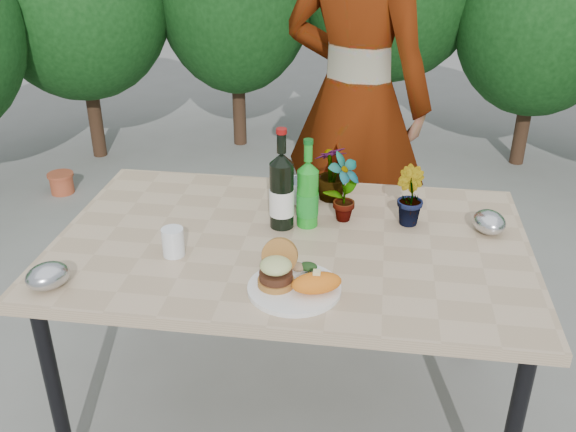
# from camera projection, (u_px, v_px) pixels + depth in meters

# --- Properties ---
(ground) EXTENTS (80.00, 80.00, 0.00)m
(ground) POSITION_uv_depth(u_px,v_px,m) (291.00, 405.00, 2.53)
(ground) COLOR slate
(ground) RESTS_ON ground
(patio_table) EXTENTS (1.60, 1.00, 0.75)m
(patio_table) POSITION_uv_depth(u_px,v_px,m) (291.00, 254.00, 2.21)
(patio_table) COLOR tan
(patio_table) RESTS_ON ground
(shrub_hedge) EXTENTS (6.85, 5.12, 2.11)m
(shrub_hedge) POSITION_uv_depth(u_px,v_px,m) (329.00, 32.00, 3.49)
(shrub_hedge) COLOR #382316
(shrub_hedge) RESTS_ON ground
(dinner_plate) EXTENTS (0.28, 0.28, 0.01)m
(dinner_plate) POSITION_uv_depth(u_px,v_px,m) (294.00, 288.00, 1.90)
(dinner_plate) COLOR white
(dinner_plate) RESTS_ON patio_table
(burger_stack) EXTENTS (0.11, 0.16, 0.11)m
(burger_stack) POSITION_uv_depth(u_px,v_px,m) (277.00, 268.00, 1.90)
(burger_stack) COLOR #B7722D
(burger_stack) RESTS_ON dinner_plate
(sweet_potato) EXTENTS (0.17, 0.12, 0.06)m
(sweet_potato) POSITION_uv_depth(u_px,v_px,m) (317.00, 283.00, 1.86)
(sweet_potato) COLOR orange
(sweet_potato) RESTS_ON dinner_plate
(grilled_veg) EXTENTS (0.08, 0.05, 0.03)m
(grilled_veg) POSITION_uv_depth(u_px,v_px,m) (304.00, 267.00, 1.97)
(grilled_veg) COLOR olive
(grilled_veg) RESTS_ON dinner_plate
(wine_bottle) EXTENTS (0.09, 0.09, 0.36)m
(wine_bottle) POSITION_uv_depth(u_px,v_px,m) (282.00, 192.00, 2.21)
(wine_bottle) COLOR black
(wine_bottle) RESTS_ON patio_table
(sparkling_water) EXTENTS (0.08, 0.08, 0.32)m
(sparkling_water) POSITION_uv_depth(u_px,v_px,m) (308.00, 195.00, 2.22)
(sparkling_water) COLOR #1A931F
(sparkling_water) RESTS_ON patio_table
(plastic_cup) EXTENTS (0.07, 0.07, 0.09)m
(plastic_cup) POSITION_uv_depth(u_px,v_px,m) (173.00, 242.00, 2.07)
(plastic_cup) COLOR white
(plastic_cup) RESTS_ON patio_table
(seedling_left) EXTENTS (0.16, 0.16, 0.25)m
(seedling_left) POSITION_uv_depth(u_px,v_px,m) (344.00, 188.00, 2.25)
(seedling_left) COLOR #2B571D
(seedling_left) RESTS_ON patio_table
(seedling_mid) EXTENTS (0.14, 0.15, 0.21)m
(seedling_mid) POSITION_uv_depth(u_px,v_px,m) (409.00, 196.00, 2.25)
(seedling_mid) COLOR #2A5E20
(seedling_mid) RESTS_ON patio_table
(seedling_right) EXTENTS (0.17, 0.17, 0.22)m
(seedling_right) POSITION_uv_depth(u_px,v_px,m) (331.00, 173.00, 2.42)
(seedling_right) COLOR #27551D
(seedling_right) RESTS_ON patio_table
(blue_bowl) EXTENTS (0.14, 0.14, 0.10)m
(blue_bowl) POSITION_uv_depth(u_px,v_px,m) (301.00, 192.00, 2.41)
(blue_bowl) COLOR silver
(blue_bowl) RESTS_ON patio_table
(foil_packet_left) EXTENTS (0.17, 0.17, 0.08)m
(foil_packet_left) POSITION_uv_depth(u_px,v_px,m) (48.00, 276.00, 1.91)
(foil_packet_left) COLOR #B1B3B8
(foil_packet_left) RESTS_ON patio_table
(foil_packet_right) EXTENTS (0.14, 0.16, 0.08)m
(foil_packet_right) POSITION_uv_depth(u_px,v_px,m) (489.00, 222.00, 2.21)
(foil_packet_right) COLOR silver
(foil_packet_right) RESTS_ON patio_table
(person) EXTENTS (0.83, 0.69, 1.93)m
(person) POSITION_uv_depth(u_px,v_px,m) (355.00, 100.00, 2.88)
(person) COLOR #9F644F
(person) RESTS_ON ground
(terracotta_pot) EXTENTS (0.17, 0.17, 0.14)m
(terracotta_pot) POSITION_uv_depth(u_px,v_px,m) (62.00, 183.00, 4.24)
(terracotta_pot) COLOR #B24D2E
(terracotta_pot) RESTS_ON ground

